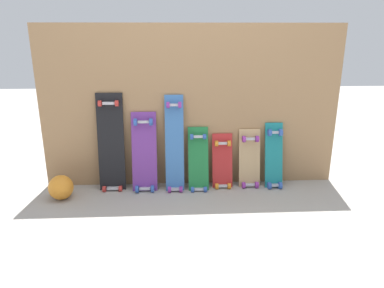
{
  "coord_description": "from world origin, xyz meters",
  "views": [
    {
      "loc": [
        -0.17,
        -3.17,
        1.43
      ],
      "look_at": [
        0.0,
        -0.07,
        0.43
      ],
      "focal_mm": 33.74,
      "sensor_mm": 36.0,
      "label": 1
    }
  ],
  "objects_px": {
    "skateboard_teal": "(274,159)",
    "skateboard_purple": "(144,155)",
    "skateboard_blue": "(175,147)",
    "skateboard_black": "(111,146)",
    "skateboard_natural": "(250,162)",
    "skateboard_red": "(222,164)",
    "rubber_ball": "(61,187)",
    "skateboard_green": "(198,163)"
  },
  "relations": [
    {
      "from": "skateboard_teal",
      "to": "skateboard_purple",
      "type": "bearing_deg",
      "value": -179.86
    },
    {
      "from": "skateboard_blue",
      "to": "skateboard_black",
      "type": "bearing_deg",
      "value": 177.17
    },
    {
      "from": "skateboard_purple",
      "to": "skateboard_natural",
      "type": "height_order",
      "value": "skateboard_purple"
    },
    {
      "from": "skateboard_red",
      "to": "rubber_ball",
      "type": "bearing_deg",
      "value": -171.97
    },
    {
      "from": "skateboard_natural",
      "to": "rubber_ball",
      "type": "xyz_separation_m",
      "value": [
        -1.7,
        -0.21,
        -0.13
      ]
    },
    {
      "from": "skateboard_black",
      "to": "skateboard_blue",
      "type": "height_order",
      "value": "skateboard_black"
    },
    {
      "from": "skateboard_black",
      "to": "skateboard_blue",
      "type": "relative_size",
      "value": 1.02
    },
    {
      "from": "skateboard_purple",
      "to": "skateboard_green",
      "type": "xyz_separation_m",
      "value": [
        0.5,
        -0.01,
        -0.08
      ]
    },
    {
      "from": "skateboard_blue",
      "to": "rubber_ball",
      "type": "distance_m",
      "value": 1.05
    },
    {
      "from": "skateboard_blue",
      "to": "skateboard_teal",
      "type": "height_order",
      "value": "skateboard_blue"
    },
    {
      "from": "skateboard_green",
      "to": "skateboard_natural",
      "type": "height_order",
      "value": "skateboard_green"
    },
    {
      "from": "skateboard_black",
      "to": "skateboard_natural",
      "type": "bearing_deg",
      "value": -0.15
    },
    {
      "from": "skateboard_purple",
      "to": "skateboard_red",
      "type": "height_order",
      "value": "skateboard_purple"
    },
    {
      "from": "skateboard_red",
      "to": "rubber_ball",
      "type": "relative_size",
      "value": 2.64
    },
    {
      "from": "skateboard_black",
      "to": "skateboard_red",
      "type": "relative_size",
      "value": 1.68
    },
    {
      "from": "skateboard_green",
      "to": "rubber_ball",
      "type": "relative_size",
      "value": 2.98
    },
    {
      "from": "skateboard_blue",
      "to": "skateboard_red",
      "type": "xyz_separation_m",
      "value": [
        0.45,
        0.02,
        -0.18
      ]
    },
    {
      "from": "skateboard_purple",
      "to": "rubber_ball",
      "type": "distance_m",
      "value": 0.77
    },
    {
      "from": "rubber_ball",
      "to": "skateboard_red",
      "type": "bearing_deg",
      "value": 8.03
    },
    {
      "from": "skateboard_blue",
      "to": "skateboard_red",
      "type": "relative_size",
      "value": 1.65
    },
    {
      "from": "skateboard_black",
      "to": "skateboard_red",
      "type": "xyz_separation_m",
      "value": [
        1.02,
        -0.01,
        -0.19
      ]
    },
    {
      "from": "skateboard_natural",
      "to": "skateboard_teal",
      "type": "xyz_separation_m",
      "value": [
        0.23,
        -0.02,
        0.03
      ]
    },
    {
      "from": "skateboard_purple",
      "to": "skateboard_blue",
      "type": "distance_m",
      "value": 0.29
    },
    {
      "from": "skateboard_blue",
      "to": "skateboard_green",
      "type": "distance_m",
      "value": 0.27
    },
    {
      "from": "skateboard_black",
      "to": "skateboard_teal",
      "type": "distance_m",
      "value": 1.51
    },
    {
      "from": "skateboard_purple",
      "to": "skateboard_red",
      "type": "relative_size",
      "value": 1.37
    },
    {
      "from": "skateboard_green",
      "to": "rubber_ball",
      "type": "height_order",
      "value": "skateboard_green"
    },
    {
      "from": "skateboard_black",
      "to": "skateboard_natural",
      "type": "height_order",
      "value": "skateboard_black"
    },
    {
      "from": "rubber_ball",
      "to": "skateboard_purple",
      "type": "bearing_deg",
      "value": 14.64
    },
    {
      "from": "skateboard_black",
      "to": "skateboard_teal",
      "type": "relative_size",
      "value": 1.45
    },
    {
      "from": "skateboard_black",
      "to": "skateboard_green",
      "type": "relative_size",
      "value": 1.49
    },
    {
      "from": "skateboard_natural",
      "to": "skateboard_green",
      "type": "bearing_deg",
      "value": -176.14
    },
    {
      "from": "skateboard_green",
      "to": "skateboard_teal",
      "type": "height_order",
      "value": "skateboard_teal"
    },
    {
      "from": "skateboard_black",
      "to": "skateboard_purple",
      "type": "bearing_deg",
      "value": -4.54
    },
    {
      "from": "skateboard_purple",
      "to": "skateboard_teal",
      "type": "distance_m",
      "value": 1.21
    },
    {
      "from": "rubber_ball",
      "to": "skateboard_natural",
      "type": "bearing_deg",
      "value": 6.99
    },
    {
      "from": "skateboard_blue",
      "to": "rubber_ball",
      "type": "bearing_deg",
      "value": -169.58
    },
    {
      "from": "skateboard_purple",
      "to": "rubber_ball",
      "type": "relative_size",
      "value": 3.62
    },
    {
      "from": "skateboard_black",
      "to": "skateboard_purple",
      "type": "relative_size",
      "value": 1.23
    },
    {
      "from": "skateboard_green",
      "to": "rubber_ball",
      "type": "distance_m",
      "value": 1.23
    },
    {
      "from": "skateboard_purple",
      "to": "skateboard_black",
      "type": "bearing_deg",
      "value": 175.46
    },
    {
      "from": "skateboard_natural",
      "to": "rubber_ball",
      "type": "height_order",
      "value": "skateboard_natural"
    }
  ]
}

